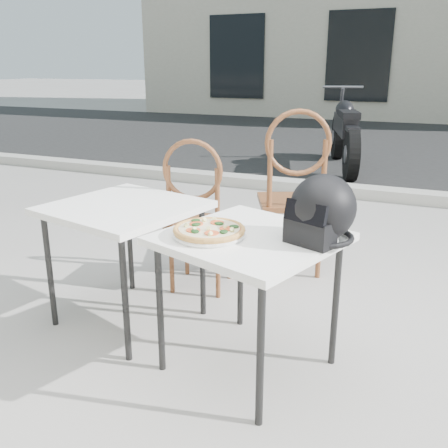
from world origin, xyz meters
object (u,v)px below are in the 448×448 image
at_px(pizza, 209,229).
at_px(cafe_chair_side, 197,208).
at_px(helmet, 321,212).
at_px(plate, 209,234).
at_px(cafe_chair_main, 294,185).
at_px(cafe_table_main, 250,248).
at_px(motorcycle, 344,134).
at_px(cafe_table_side, 125,216).

height_order(pizza, cafe_chair_side, cafe_chair_side).
bearing_deg(pizza, helmet, 17.37).
bearing_deg(pizza, plate, -104.27).
distance_m(helmet, cafe_chair_main, 1.23).
height_order(cafe_table_main, plate, plate).
bearing_deg(helmet, plate, -141.43).
xyz_separation_m(cafe_chair_side, motorcycle, (0.13, 4.39, -0.07)).
bearing_deg(plate, helmet, 17.39).
relative_size(cafe_table_main, pizza, 2.68).
bearing_deg(cafe_table_side, motorcycle, 86.30).
distance_m(helmet, cafe_chair_side, 1.13).
distance_m(plate, cafe_chair_main, 1.29).
bearing_deg(cafe_chair_main, plate, 64.36).
bearing_deg(cafe_chair_main, cafe_table_side, 32.91).
bearing_deg(motorcycle, cafe_table_main, -101.58).
distance_m(pizza, motorcycle, 5.18).
bearing_deg(cafe_table_side, cafe_chair_main, 57.12).
bearing_deg(pizza, motorcycle, 93.44).
bearing_deg(cafe_table_side, cafe_table_main, -12.67).
bearing_deg(cafe_chair_side, cafe_table_side, 61.01).
relative_size(cafe_table_main, cafe_chair_main, 0.78).
xyz_separation_m(cafe_table_side, motorcycle, (0.32, 4.90, -0.14)).
height_order(pizza, cafe_chair_main, cafe_chair_main).
bearing_deg(helmet, motorcycle, 119.92).
distance_m(plate, cafe_chair_side, 0.90).
relative_size(cafe_chair_main, motorcycle, 0.53).
bearing_deg(cafe_chair_side, helmet, 136.03).
bearing_deg(cafe_table_main, helmet, 10.28).
bearing_deg(plate, pizza, 75.73).
relative_size(plate, cafe_chair_side, 0.43).
relative_size(cafe_table_main, motorcycle, 0.41).
distance_m(plate, pizza, 0.02).
bearing_deg(cafe_chair_side, cafe_table_main, 122.14).
relative_size(pizza, motorcycle, 0.15).
bearing_deg(helmet, cafe_table_side, -165.21).
height_order(plate, cafe_table_side, plate).
relative_size(pizza, cafe_chair_main, 0.29).
relative_size(pizza, helmet, 0.89).
distance_m(cafe_table_main, motorcycle, 5.10).
bearing_deg(pizza, cafe_table_main, 29.37).
xyz_separation_m(cafe_table_main, pizza, (-0.16, -0.09, 0.09)).
distance_m(pizza, helmet, 0.49).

